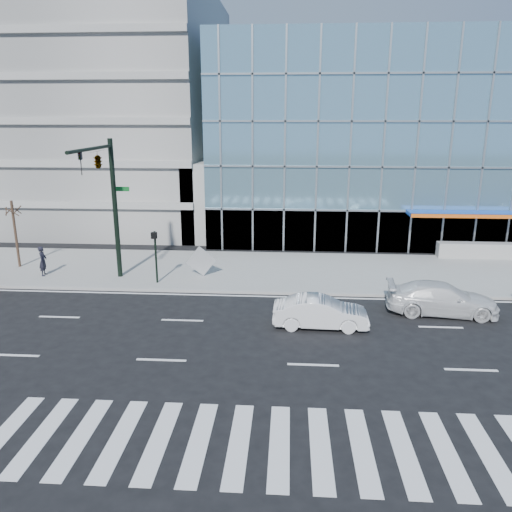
{
  "coord_description": "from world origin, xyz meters",
  "views": [
    {
      "loc": [
        -1.04,
        -21.63,
        9.34
      ],
      "look_at": [
        -2.7,
        3.0,
        2.39
      ],
      "focal_mm": 35.0,
      "sensor_mm": 36.0,
      "label": 1
    }
  ],
  "objects_px": {
    "white_suv": "(442,299)",
    "street_tree_near": "(12,210)",
    "ped_signal_post": "(155,249)",
    "tilted_panel": "(201,261)",
    "traffic_signal": "(103,177)",
    "pedestrian": "(43,261)",
    "white_sedan": "(320,312)"
  },
  "relations": [
    {
      "from": "ped_signal_post",
      "to": "pedestrian",
      "type": "relative_size",
      "value": 1.69
    },
    {
      "from": "ped_signal_post",
      "to": "pedestrian",
      "type": "bearing_deg",
      "value": 172.57
    },
    {
      "from": "ped_signal_post",
      "to": "pedestrian",
      "type": "xyz_separation_m",
      "value": [
        -7.09,
        0.92,
        -1.1
      ]
    },
    {
      "from": "street_tree_near",
      "to": "white_suv",
      "type": "distance_m",
      "value": 25.32
    },
    {
      "from": "ped_signal_post",
      "to": "street_tree_near",
      "type": "relative_size",
      "value": 0.71
    },
    {
      "from": "ped_signal_post",
      "to": "white_sedan",
      "type": "height_order",
      "value": "ped_signal_post"
    },
    {
      "from": "street_tree_near",
      "to": "pedestrian",
      "type": "distance_m",
      "value": 4.0
    },
    {
      "from": "street_tree_near",
      "to": "traffic_signal",
      "type": "bearing_deg",
      "value": -22.71
    },
    {
      "from": "street_tree_near",
      "to": "white_suv",
      "type": "bearing_deg",
      "value": -13.25
    },
    {
      "from": "white_sedan",
      "to": "tilted_panel",
      "type": "xyz_separation_m",
      "value": [
        -6.64,
        6.69,
        0.35
      ]
    },
    {
      "from": "ped_signal_post",
      "to": "street_tree_near",
      "type": "bearing_deg",
      "value": 164.94
    },
    {
      "from": "white_suv",
      "to": "street_tree_near",
      "type": "bearing_deg",
      "value": 81.96
    },
    {
      "from": "traffic_signal",
      "to": "street_tree_near",
      "type": "relative_size",
      "value": 1.89
    },
    {
      "from": "street_tree_near",
      "to": "tilted_panel",
      "type": "relative_size",
      "value": 3.25
    },
    {
      "from": "ped_signal_post",
      "to": "street_tree_near",
      "type": "xyz_separation_m",
      "value": [
        -9.5,
        2.56,
        1.64
      ]
    },
    {
      "from": "traffic_signal",
      "to": "street_tree_near",
      "type": "distance_m",
      "value": 7.96
    },
    {
      "from": "pedestrian",
      "to": "street_tree_near",
      "type": "bearing_deg",
      "value": 47.93
    },
    {
      "from": "ped_signal_post",
      "to": "street_tree_near",
      "type": "height_order",
      "value": "street_tree_near"
    },
    {
      "from": "white_suv",
      "to": "pedestrian",
      "type": "xyz_separation_m",
      "value": [
        -22.06,
        4.13,
        0.28
      ]
    },
    {
      "from": "ped_signal_post",
      "to": "tilted_panel",
      "type": "height_order",
      "value": "ped_signal_post"
    },
    {
      "from": "ped_signal_post",
      "to": "white_suv",
      "type": "xyz_separation_m",
      "value": [
        14.97,
        -3.21,
        -1.38
      ]
    },
    {
      "from": "tilted_panel",
      "to": "traffic_signal",
      "type": "bearing_deg",
      "value": -162.67
    },
    {
      "from": "traffic_signal",
      "to": "ped_signal_post",
      "type": "relative_size",
      "value": 2.67
    },
    {
      "from": "pedestrian",
      "to": "white_sedan",
      "type": "bearing_deg",
      "value": -118.98
    },
    {
      "from": "white_sedan",
      "to": "traffic_signal",
      "type": "bearing_deg",
      "value": 68.49
    },
    {
      "from": "ped_signal_post",
      "to": "white_suv",
      "type": "bearing_deg",
      "value": -12.09
    },
    {
      "from": "white_suv",
      "to": "tilted_panel",
      "type": "bearing_deg",
      "value": 75.04
    },
    {
      "from": "white_sedan",
      "to": "pedestrian",
      "type": "distance_m",
      "value": 17.21
    },
    {
      "from": "white_suv",
      "to": "pedestrian",
      "type": "distance_m",
      "value": 22.45
    },
    {
      "from": "street_tree_near",
      "to": "ped_signal_post",
      "type": "bearing_deg",
      "value": -15.06
    },
    {
      "from": "traffic_signal",
      "to": "white_suv",
      "type": "height_order",
      "value": "traffic_signal"
    },
    {
      "from": "white_suv",
      "to": "tilted_panel",
      "type": "distance_m",
      "value": 13.47
    }
  ]
}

